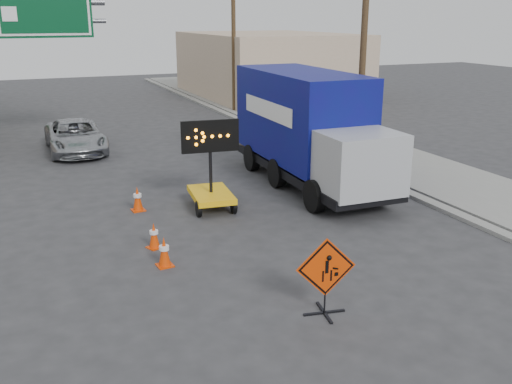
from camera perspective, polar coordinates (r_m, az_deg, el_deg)
ground at (r=12.06m, az=3.88°, el=-11.80°), size 100.00×100.00×0.00m
curb_right at (r=27.79m, az=3.05°, el=5.22°), size 0.40×60.00×0.12m
sidewalk_right at (r=28.86m, az=7.17°, el=5.59°), size 4.00×60.00×0.15m
building_right_far at (r=43.36m, az=1.17°, el=12.57°), size 10.00×14.00×4.60m
highway_gantry at (r=27.31m, az=-23.10°, el=14.31°), size 6.18×0.38×6.90m
utility_pole_near at (r=23.27m, az=10.69°, el=14.11°), size 1.80×0.26×9.00m
utility_pole_far at (r=35.76m, az=-2.25°, el=15.38°), size 1.80×0.26×9.00m
construction_sign at (r=11.63m, az=6.99°, el=-8.19°), size 1.24×0.88×1.66m
arrow_board at (r=17.94m, az=-4.52°, el=0.32°), size 1.78×2.11×2.83m
pickup_truck at (r=26.65m, az=-17.62°, el=5.33°), size 2.34×5.08×1.41m
box_truck at (r=20.32m, az=5.23°, el=5.70°), size 2.87×8.42×3.97m
cone_a at (r=14.04m, az=-9.16°, el=-5.91°), size 0.41×0.41×0.75m
cone_b at (r=15.16m, az=-10.17°, el=-4.30°), size 0.46×0.46×0.70m
cone_c at (r=18.10m, az=-11.76°, el=-0.66°), size 0.43×0.43×0.78m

